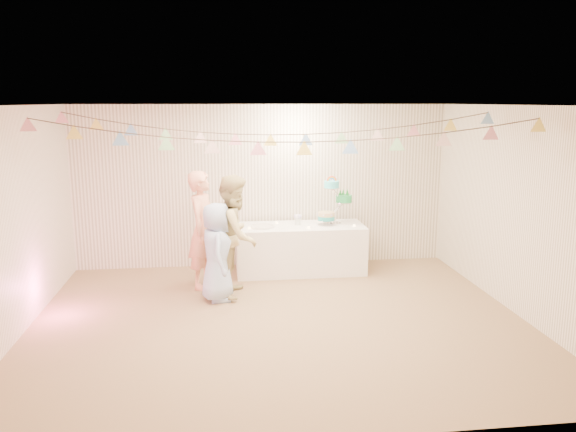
{
  "coord_description": "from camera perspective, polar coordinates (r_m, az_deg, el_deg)",
  "views": [
    {
      "loc": [
        -0.69,
        -6.44,
        2.65
      ],
      "look_at": [
        0.2,
        0.8,
        1.15
      ],
      "focal_mm": 35.0,
      "sensor_mm": 36.0,
      "label": 1
    }
  ],
  "objects": [
    {
      "name": "ceiling",
      "position": [
        6.48,
        -0.91,
        11.18
      ],
      "size": [
        6.0,
        6.0,
        0.0
      ],
      "primitive_type": "plane",
      "color": "silver",
      "rests_on": "ground"
    },
    {
      "name": "table",
      "position": [
        8.83,
        1.23,
        -3.32
      ],
      "size": [
        1.99,
        0.8,
        0.75
      ],
      "primitive_type": "cube",
      "color": "white",
      "rests_on": "floor"
    },
    {
      "name": "tealight_4",
      "position": [
        8.72,
        6.75,
        -0.97
      ],
      "size": [
        0.04,
        0.04,
        0.03
      ],
      "primitive_type": "cylinder",
      "color": "#FFD88C",
      "rests_on": "table"
    },
    {
      "name": "back_wall",
      "position": [
        9.07,
        -2.57,
        3.04
      ],
      "size": [
        6.0,
        6.0,
        0.0
      ],
      "primitive_type": "plane",
      "color": "white",
      "rests_on": "ground"
    },
    {
      "name": "platter",
      "position": [
        8.63,
        -2.62,
        -1.05
      ],
      "size": [
        0.37,
        0.37,
        0.02
      ],
      "primitive_type": "cylinder",
      "color": "white",
      "rests_on": "table"
    },
    {
      "name": "tealight_1",
      "position": [
        8.87,
        -1.16,
        -0.67
      ],
      "size": [
        0.04,
        0.04,
        0.03
      ],
      "primitive_type": "cylinder",
      "color": "#FFD88C",
      "rests_on": "table"
    },
    {
      "name": "person_adult_a",
      "position": [
        8.1,
        -8.6,
        -1.39
      ],
      "size": [
        0.59,
        0.72,
        1.69
      ],
      "primitive_type": "imported",
      "rotation": [
        0.0,
        0.0,
        1.23
      ],
      "color": "#FFA885",
      "rests_on": "floor"
    },
    {
      "name": "floor",
      "position": [
        7.0,
        -0.84,
        -10.64
      ],
      "size": [
        6.0,
        6.0,
        0.0
      ],
      "primitive_type": "plane",
      "color": "olive",
      "rests_on": "ground"
    },
    {
      "name": "cake_middle",
      "position": [
        8.94,
        5.76,
        1.61
      ],
      "size": [
        0.27,
        0.27,
        0.22
      ],
      "primitive_type": null,
      "color": "green",
      "rests_on": "cake_stand"
    },
    {
      "name": "tealight_3",
      "position": [
        9.01,
        3.24,
        -0.5
      ],
      "size": [
        0.04,
        0.04,
        0.03
      ],
      "primitive_type": "cylinder",
      "color": "#FFD88C",
      "rests_on": "table"
    },
    {
      "name": "bunting_back",
      "position": [
        7.58,
        -1.8,
        9.35
      ],
      "size": [
        5.6,
        1.1,
        0.4
      ],
      "primitive_type": null,
      "color": "pink",
      "rests_on": "ceiling"
    },
    {
      "name": "front_wall",
      "position": [
        4.22,
        2.79,
        -7.03
      ],
      "size": [
        6.0,
        6.0,
        0.0
      ],
      "primitive_type": "plane",
      "color": "white",
      "rests_on": "ground"
    },
    {
      "name": "posy",
      "position": [
        8.77,
        1.01,
        -0.34
      ],
      "size": [
        0.15,
        0.15,
        0.17
      ],
      "primitive_type": null,
      "color": "white",
      "rests_on": "table"
    },
    {
      "name": "tealight_2",
      "position": [
        8.54,
        2.11,
        -1.16
      ],
      "size": [
        0.04,
        0.04,
        0.03
      ],
      "primitive_type": "cylinder",
      "color": "#FFD88C",
      "rests_on": "table"
    },
    {
      "name": "person_adult_b",
      "position": [
        7.74,
        -5.39,
        -1.97
      ],
      "size": [
        0.8,
        0.94,
        1.68
      ],
      "primitive_type": "imported",
      "rotation": [
        0.0,
        0.0,
        1.34
      ],
      "color": "#CBB97D",
      "rests_on": "floor"
    },
    {
      "name": "left_wall",
      "position": [
        6.97,
        -26.21,
        -0.75
      ],
      "size": [
        5.0,
        5.0,
        0.0
      ],
      "primitive_type": "plane",
      "color": "white",
      "rests_on": "ground"
    },
    {
      "name": "cake_bottom",
      "position": [
        8.78,
        3.84,
        -0.33
      ],
      "size": [
        0.31,
        0.31,
        0.15
      ],
      "primitive_type": null,
      "color": "teal",
      "rests_on": "cake_stand"
    },
    {
      "name": "cake_top_tier",
      "position": [
        8.73,
        4.43,
        3.19
      ],
      "size": [
        0.25,
        0.25,
        0.19
      ],
      "primitive_type": null,
      "color": "#4CE3EF",
      "rests_on": "cake_stand"
    },
    {
      "name": "tealight_0",
      "position": [
        8.52,
        -3.95,
        -1.22
      ],
      "size": [
        0.04,
        0.04,
        0.03
      ],
      "primitive_type": "cylinder",
      "color": "#FFD88C",
      "rests_on": "table"
    },
    {
      "name": "person_child",
      "position": [
        7.57,
        -7.24,
        -3.64
      ],
      "size": [
        0.46,
        0.67,
        1.34
      ],
      "primitive_type": "imported",
      "rotation": [
        0.0,
        0.0,
        1.62
      ],
      "color": "#B0CAFA",
      "rests_on": "floor"
    },
    {
      "name": "right_wall",
      "position": [
        7.54,
        22.42,
        0.43
      ],
      "size": [
        5.0,
        5.0,
        0.0
      ],
      "primitive_type": "plane",
      "color": "white",
      "rests_on": "ground"
    },
    {
      "name": "bunting_front",
      "position": [
        6.28,
        -0.71,
        8.62
      ],
      "size": [
        5.6,
        0.9,
        0.36
      ],
      "primitive_type": null,
      "color": "#72A5E5",
      "rests_on": "ceiling"
    },
    {
      "name": "cake_stand",
      "position": [
        8.81,
        4.74,
        1.48
      ],
      "size": [
        0.63,
        0.37,
        0.71
      ],
      "primitive_type": null,
      "color": "silver",
      "rests_on": "table"
    }
  ]
}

